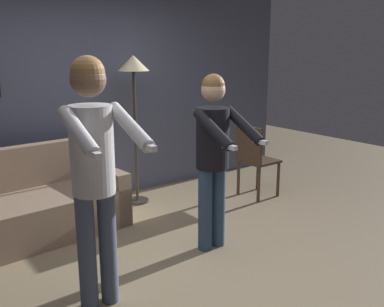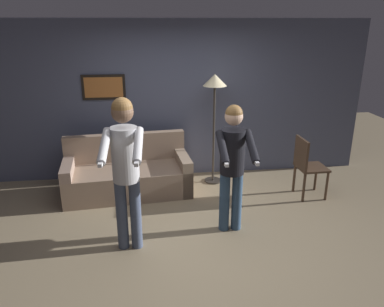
# 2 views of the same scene
# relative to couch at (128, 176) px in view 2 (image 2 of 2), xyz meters

# --- Properties ---
(ground_plane) EXTENTS (12.00, 12.00, 0.00)m
(ground_plane) POSITION_rel_couch_xyz_m (0.85, -1.33, -0.28)
(ground_plane) COLOR gray
(back_wall_assembly) EXTENTS (6.40, 0.09, 2.60)m
(back_wall_assembly) POSITION_rel_couch_xyz_m (0.84, 0.68, 1.02)
(back_wall_assembly) COLOR #4F566F
(back_wall_assembly) RESTS_ON ground_plane
(couch) EXTENTS (1.97, 1.02, 0.87)m
(couch) POSITION_rel_couch_xyz_m (0.00, 0.00, 0.00)
(couch) COLOR gray
(couch) RESTS_ON ground_plane
(torchiere_lamp) EXTENTS (0.37, 0.37, 1.79)m
(torchiere_lamp) POSITION_rel_couch_xyz_m (1.40, 0.25, 1.25)
(torchiere_lamp) COLOR #332D28
(torchiere_lamp) RESTS_ON ground_plane
(person_standing_left) EXTENTS (0.46, 0.75, 1.81)m
(person_standing_left) POSITION_rel_couch_xyz_m (0.08, -1.56, 0.83)
(person_standing_left) COLOR #424D66
(person_standing_left) RESTS_ON ground_plane
(person_standing_right) EXTENTS (0.43, 0.66, 1.64)m
(person_standing_right) POSITION_rel_couch_xyz_m (1.35, -1.30, 0.71)
(person_standing_right) COLOR #314B69
(person_standing_right) RESTS_ON ground_plane
(dining_chair_distant) EXTENTS (0.43, 0.43, 0.93)m
(dining_chair_distant) POSITION_rel_couch_xyz_m (2.69, -0.47, 0.25)
(dining_chair_distant) COLOR #4C3828
(dining_chair_distant) RESTS_ON ground_plane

